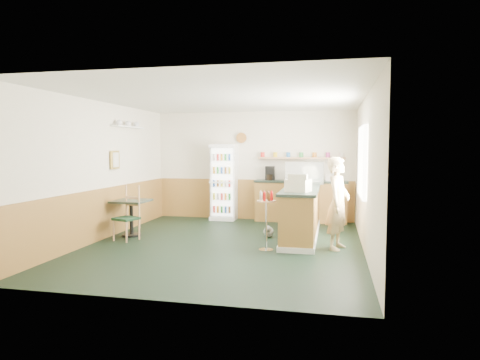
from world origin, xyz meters
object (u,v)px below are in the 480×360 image
(shopkeeper, at_px, (338,203))
(cafe_table, at_px, (131,211))
(display_case, at_px, (305,173))
(cash_register, at_px, (298,185))
(drinks_fridge, at_px, (224,182))
(condiment_stand, at_px, (266,211))
(cafe_chair, at_px, (128,211))

(shopkeeper, distance_m, cafe_table, 4.12)
(display_case, relative_size, cash_register, 2.04)
(drinks_fridge, distance_m, cash_register, 3.36)
(display_case, distance_m, shopkeeper, 1.94)
(cash_register, height_order, condiment_stand, cash_register)
(drinks_fridge, relative_size, display_case, 2.27)
(display_case, height_order, condiment_stand, display_case)
(cash_register, xyz_separation_m, shopkeeper, (0.70, -0.00, -0.30))
(shopkeeper, bearing_deg, cafe_table, 103.28)
(shopkeeper, xyz_separation_m, condiment_stand, (-1.22, -0.36, -0.13))
(display_case, height_order, cash_register, display_case)
(display_case, bearing_deg, condiment_stand, -103.86)
(condiment_stand, distance_m, cafe_chair, 2.80)
(cash_register, distance_m, cafe_table, 3.47)
(condiment_stand, relative_size, cafe_chair, 0.96)
(drinks_fridge, relative_size, cash_register, 4.63)
(display_case, height_order, shopkeeper, shopkeeper)
(display_case, relative_size, cafe_chair, 0.78)
(display_case, xyz_separation_m, cash_register, (0.00, -1.76, -0.12))
(cafe_table, bearing_deg, cash_register, -4.86)
(shopkeeper, xyz_separation_m, cafe_chair, (-4.01, -0.03, -0.26))
(display_case, height_order, cafe_table, display_case)
(drinks_fridge, bearing_deg, display_case, -23.35)
(cash_register, bearing_deg, cafe_chair, -166.03)
(shopkeeper, height_order, condiment_stand, shopkeeper)
(cafe_chair, bearing_deg, shopkeeper, 18.79)
(cafe_chair, bearing_deg, display_case, 46.84)
(cafe_table, relative_size, cafe_chair, 0.69)
(cash_register, xyz_separation_m, cafe_table, (-3.40, 0.29, -0.60))
(condiment_stand, bearing_deg, display_case, 76.14)
(cash_register, distance_m, condiment_stand, 0.77)
(drinks_fridge, height_order, cafe_chair, drinks_fridge)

